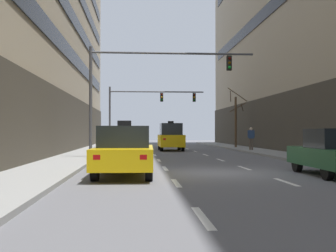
# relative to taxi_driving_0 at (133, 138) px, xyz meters

# --- Properties ---
(ground_plane) EXTENTS (120.00, 120.00, 0.00)m
(ground_plane) POSITION_rel_taxi_driving_0_xyz_m (3.28, -29.40, -0.84)
(ground_plane) COLOR slate
(sidewalk_left) EXTENTS (2.65, 80.00, 0.14)m
(sidewalk_left) POSITION_rel_taxi_driving_0_xyz_m (-3.10, -29.40, -0.77)
(sidewalk_left) COLOR gray
(sidewalk_left) RESTS_ON ground
(lane_stripe_l1_s2) EXTENTS (0.16, 2.00, 0.01)m
(lane_stripe_l1_s2) POSITION_rel_taxi_driving_0_xyz_m (1.59, -37.40, -0.84)
(lane_stripe_l1_s2) COLOR silver
(lane_stripe_l1_s2) RESTS_ON ground
(lane_stripe_l1_s3) EXTENTS (0.16, 2.00, 0.01)m
(lane_stripe_l1_s3) POSITION_rel_taxi_driving_0_xyz_m (1.59, -32.40, -0.84)
(lane_stripe_l1_s3) COLOR silver
(lane_stripe_l1_s3) RESTS_ON ground
(lane_stripe_l1_s4) EXTENTS (0.16, 2.00, 0.01)m
(lane_stripe_l1_s4) POSITION_rel_taxi_driving_0_xyz_m (1.59, -27.40, -0.84)
(lane_stripe_l1_s4) COLOR silver
(lane_stripe_l1_s4) RESTS_ON ground
(lane_stripe_l1_s5) EXTENTS (0.16, 2.00, 0.01)m
(lane_stripe_l1_s5) POSITION_rel_taxi_driving_0_xyz_m (1.59, -22.40, -0.84)
(lane_stripe_l1_s5) COLOR silver
(lane_stripe_l1_s5) RESTS_ON ground
(lane_stripe_l1_s6) EXTENTS (0.16, 2.00, 0.01)m
(lane_stripe_l1_s6) POSITION_rel_taxi_driving_0_xyz_m (1.59, -17.40, -0.84)
(lane_stripe_l1_s6) COLOR silver
(lane_stripe_l1_s6) RESTS_ON ground
(lane_stripe_l1_s7) EXTENTS (0.16, 2.00, 0.01)m
(lane_stripe_l1_s7) POSITION_rel_taxi_driving_0_xyz_m (1.59, -12.40, -0.84)
(lane_stripe_l1_s7) COLOR silver
(lane_stripe_l1_s7) RESTS_ON ground
(lane_stripe_l1_s8) EXTENTS (0.16, 2.00, 0.01)m
(lane_stripe_l1_s8) POSITION_rel_taxi_driving_0_xyz_m (1.59, -7.40, -0.84)
(lane_stripe_l1_s8) COLOR silver
(lane_stripe_l1_s8) RESTS_ON ground
(lane_stripe_l1_s9) EXTENTS (0.16, 2.00, 0.01)m
(lane_stripe_l1_s9) POSITION_rel_taxi_driving_0_xyz_m (1.59, -2.40, -0.84)
(lane_stripe_l1_s9) COLOR silver
(lane_stripe_l1_s9) RESTS_ON ground
(lane_stripe_l1_s10) EXTENTS (0.16, 2.00, 0.01)m
(lane_stripe_l1_s10) POSITION_rel_taxi_driving_0_xyz_m (1.59, 2.60, -0.84)
(lane_stripe_l1_s10) COLOR silver
(lane_stripe_l1_s10) RESTS_ON ground
(lane_stripe_l2_s3) EXTENTS (0.16, 2.00, 0.01)m
(lane_stripe_l2_s3) POSITION_rel_taxi_driving_0_xyz_m (4.96, -32.40, -0.84)
(lane_stripe_l2_s3) COLOR silver
(lane_stripe_l2_s3) RESTS_ON ground
(lane_stripe_l2_s4) EXTENTS (0.16, 2.00, 0.01)m
(lane_stripe_l2_s4) POSITION_rel_taxi_driving_0_xyz_m (4.96, -27.40, -0.84)
(lane_stripe_l2_s4) COLOR silver
(lane_stripe_l2_s4) RESTS_ON ground
(lane_stripe_l2_s5) EXTENTS (0.16, 2.00, 0.01)m
(lane_stripe_l2_s5) POSITION_rel_taxi_driving_0_xyz_m (4.96, -22.40, -0.84)
(lane_stripe_l2_s5) COLOR silver
(lane_stripe_l2_s5) RESTS_ON ground
(lane_stripe_l2_s6) EXTENTS (0.16, 2.00, 0.01)m
(lane_stripe_l2_s6) POSITION_rel_taxi_driving_0_xyz_m (4.96, -17.40, -0.84)
(lane_stripe_l2_s6) COLOR silver
(lane_stripe_l2_s6) RESTS_ON ground
(lane_stripe_l2_s7) EXTENTS (0.16, 2.00, 0.01)m
(lane_stripe_l2_s7) POSITION_rel_taxi_driving_0_xyz_m (4.96, -12.40, -0.84)
(lane_stripe_l2_s7) COLOR silver
(lane_stripe_l2_s7) RESTS_ON ground
(lane_stripe_l2_s8) EXTENTS (0.16, 2.00, 0.01)m
(lane_stripe_l2_s8) POSITION_rel_taxi_driving_0_xyz_m (4.96, -7.40, -0.84)
(lane_stripe_l2_s8) COLOR silver
(lane_stripe_l2_s8) RESTS_ON ground
(lane_stripe_l2_s9) EXTENTS (0.16, 2.00, 0.01)m
(lane_stripe_l2_s9) POSITION_rel_taxi_driving_0_xyz_m (4.96, -2.40, -0.84)
(lane_stripe_l2_s9) COLOR silver
(lane_stripe_l2_s9) RESTS_ON ground
(lane_stripe_l2_s10) EXTENTS (0.16, 2.00, 0.01)m
(lane_stripe_l2_s10) POSITION_rel_taxi_driving_0_xyz_m (4.96, 2.60, -0.84)
(lane_stripe_l2_s10) COLOR silver
(lane_stripe_l2_s10) RESTS_ON ground
(taxi_driving_0) EXTENTS (1.95, 4.56, 1.89)m
(taxi_driving_0) POSITION_rel_taxi_driving_0_xyz_m (0.00, 0.00, 0.00)
(taxi_driving_0) COLOR black
(taxi_driving_0) RESTS_ON ground
(taxi_driving_1) EXTENTS (1.94, 4.60, 2.41)m
(taxi_driving_1) POSITION_rel_taxi_driving_0_xyz_m (3.17, -10.84, 0.27)
(taxi_driving_1) COLOR black
(taxi_driving_1) RESTS_ON ground
(taxi_driving_2) EXTENTS (2.06, 4.65, 1.91)m
(taxi_driving_2) POSITION_rel_taxi_driving_0_xyz_m (-0.00, -30.44, 0.01)
(taxi_driving_2) COLOR black
(taxi_driving_2) RESTS_ON ground
(taxi_driving_3) EXTENTS (1.91, 4.37, 1.80)m
(taxi_driving_3) POSITION_rel_taxi_driving_0_xyz_m (-0.05, -22.47, -0.04)
(taxi_driving_3) COLOR black
(taxi_driving_3) RESTS_ON ground
(car_parked_1) EXTENTS (1.96, 4.43, 1.64)m
(car_parked_1) POSITION_rel_taxi_driving_0_xyz_m (7.27, -30.74, -0.03)
(car_parked_1) COLOR black
(car_parked_1) RESTS_ON ground
(traffic_signal_0) EXTENTS (9.34, 0.34, 6.18)m
(traffic_signal_0) POSITION_rel_taxi_driving_0_xyz_m (0.74, -21.26, 3.70)
(traffic_signal_0) COLOR #4C4C51
(traffic_signal_0) RESTS_ON sidewalk_left
(traffic_signal_1) EXTENTS (9.10, 0.35, 5.70)m
(traffic_signal_1) POSITION_rel_taxi_driving_0_xyz_m (1.15, -4.85, 3.41)
(traffic_signal_1) COLOR #4C4C51
(traffic_signal_1) RESTS_ON sidewalk_left
(street_tree_0) EXTENTS (2.03, 2.05, 5.34)m
(street_tree_0) POSITION_rel_taxi_driving_0_xyz_m (9.40, -7.50, 1.87)
(street_tree_0) COLOR #4C3823
(street_tree_0) RESTS_ON sidewalk_right
(pedestrian_0) EXTENTS (0.53, 0.23, 1.74)m
(pedestrian_0) POSITION_rel_taxi_driving_0_xyz_m (9.18, -13.32, 0.31)
(pedestrian_0) COLOR brown
(pedestrian_0) RESTS_ON sidewalk_right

